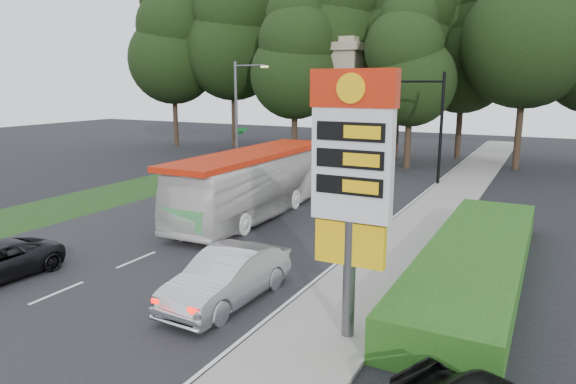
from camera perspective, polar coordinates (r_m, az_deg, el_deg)
The scene contains 20 objects.
ground at distance 17.78m, azimuth -25.54°, elevation -10.72°, with size 120.00×120.00×0.00m, color black.
road_surface at distance 26.27m, azimuth -4.35°, elevation -2.34°, with size 14.00×80.00×0.02m, color black.
sidewalk_right at distance 23.07m, azimuth 13.96°, elevation -4.59°, with size 3.00×80.00×0.12m, color gray.
grass_verge_left at distance 36.49m, azimuth -12.10°, elevation 1.50°, with size 5.00×50.00×0.02m, color #193814.
hedge at distance 18.66m, azimuth 20.11°, elevation -7.23°, with size 3.00×14.00×1.20m, color #214E14.
gas_station_pylon at distance 12.51m, azimuth 7.11°, elevation 2.40°, with size 2.10×0.45×6.85m.
traffic_signal_mast at distance 34.52m, azimuth 14.58°, elevation 8.60°, with size 6.10×0.35×7.20m.
streetlight_signs at distance 37.70m, azimuth -5.49°, elevation 8.83°, with size 2.75×0.98×8.00m.
monument at distance 42.52m, azimuth 6.24°, elevation 10.07°, with size 3.00×3.00×10.05m.
tree_far_west at distance 55.58m, azimuth -12.76°, elevation 16.07°, with size 8.96×8.96×17.60m.
tree_west_mid at distance 53.69m, azimuth -6.23°, elevation 17.51°, with size 9.80×9.80×19.25m.
tree_west_near at distance 52.28m, azimuth 0.79°, elevation 15.89°, with size 8.40×8.40×16.50m.
tree_center_left at distance 46.74m, azimuth 4.25°, elevation 18.78°, with size 10.08×10.08×19.80m.
tree_center_right at distance 46.51m, azimuth 12.39°, elevation 17.34°, with size 9.24×9.24×18.15m.
tree_east_near at distance 47.28m, azimuth 19.04°, elevation 15.25°, with size 8.12×8.12×15.95m.
tree_east_mid at distance 42.92m, azimuth 25.25°, elevation 17.42°, with size 9.52×9.52×18.70m.
tree_monument_left at distance 43.27m, azimuth 0.74°, elevation 14.91°, with size 7.28×7.28×14.30m.
tree_monument_right at distance 40.36m, azimuth 13.58°, elevation 13.84°, with size 6.72×6.72×13.20m.
transit_bus at distance 25.33m, azimuth -3.90°, elevation 0.86°, with size 2.72×11.61×3.24m, color white.
sedan_silver at distance 15.74m, azimuth -6.74°, elevation -9.34°, with size 1.71×4.90×1.61m, color #B8BDC1.
Camera 1 is at (13.48, -9.58, 6.53)m, focal length 32.00 mm.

